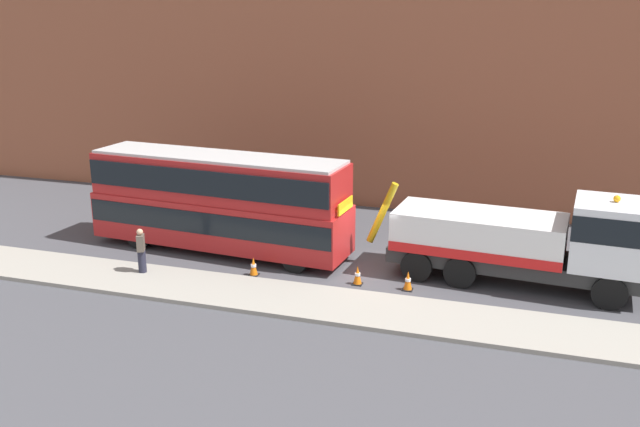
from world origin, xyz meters
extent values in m
plane|color=#424247|center=(0.00, 0.00, 0.00)|extent=(120.00, 120.00, 0.00)
cube|color=gray|center=(0.00, -4.20, 0.07)|extent=(60.00, 2.80, 0.15)
cube|color=#935138|center=(0.00, 8.72, 8.00)|extent=(60.00, 1.20, 16.00)
cube|color=#2D2D2D|center=(5.37, -0.15, 0.85)|extent=(9.15, 2.92, 0.55)
cube|color=silver|center=(8.56, -0.41, 2.28)|extent=(2.80, 2.80, 2.30)
cube|color=black|center=(8.56, -0.41, 2.73)|extent=(2.83, 2.83, 0.90)
cube|color=silver|center=(4.08, -0.05, 1.83)|extent=(6.29, 3.08, 1.40)
cube|color=red|center=(4.08, -0.05, 1.31)|extent=(6.29, 3.13, 0.36)
cylinder|color=#B79914|center=(0.38, 0.25, 2.13)|extent=(1.25, 0.38, 2.52)
sphere|color=orange|center=(8.56, -0.41, 3.55)|extent=(0.24, 0.24, 0.24)
cylinder|color=black|center=(8.75, 0.69, 0.58)|extent=(1.18, 0.43, 1.16)
cylinder|color=black|center=(8.58, -1.52, 0.58)|extent=(1.18, 0.43, 1.16)
cylinder|color=black|center=(3.77, 1.09, 0.58)|extent=(1.18, 0.43, 1.16)
cylinder|color=black|center=(3.59, -1.12, 0.58)|extent=(1.18, 0.43, 1.16)
cylinder|color=black|center=(2.17, 1.22, 0.58)|extent=(1.18, 0.43, 1.16)
cylinder|color=black|center=(2.00, -0.99, 0.58)|extent=(1.18, 0.43, 1.16)
cube|color=#AD1E1E|center=(-6.37, -0.15, 1.29)|extent=(11.16, 3.37, 1.90)
cube|color=#AD1E1E|center=(-6.37, -0.15, 3.09)|extent=(10.94, 3.25, 1.70)
cube|color=black|center=(-6.37, -0.15, 1.54)|extent=(11.06, 3.41, 0.90)
cube|color=black|center=(-6.37, -0.15, 3.19)|extent=(10.84, 3.39, 1.00)
cube|color=#B2B2B2|center=(-6.37, -0.15, 4.00)|extent=(10.71, 3.13, 0.12)
cube|color=yellow|center=(-0.87, -0.59, 2.54)|extent=(0.18, 1.50, 0.44)
cylinder|color=black|center=(-2.40, 0.61, 0.52)|extent=(1.06, 0.38, 1.04)
cylinder|color=black|center=(-2.57, -1.54, 0.52)|extent=(1.06, 0.38, 1.04)
cylinder|color=black|center=(-9.58, 1.19, 0.52)|extent=(1.06, 0.38, 1.04)
cylinder|color=black|center=(-9.75, -0.96, 0.52)|extent=(1.06, 0.38, 1.04)
cylinder|color=#232333|center=(-7.94, -3.63, 0.57)|extent=(0.40, 0.40, 0.85)
cube|color=brown|center=(-7.94, -3.63, 1.31)|extent=(0.40, 0.47, 0.62)
sphere|color=tan|center=(-7.94, -3.63, 1.74)|extent=(0.24, 0.24, 0.24)
cone|color=orange|center=(-3.97, -2.33, 0.36)|extent=(0.32, 0.32, 0.72)
cylinder|color=white|center=(-3.97, -2.33, 0.40)|extent=(0.21, 0.21, 0.10)
cube|color=black|center=(-3.97, -2.33, 0.02)|extent=(0.36, 0.36, 0.04)
cone|color=orange|center=(0.01, -2.00, 0.36)|extent=(0.32, 0.32, 0.72)
cylinder|color=white|center=(0.01, -2.00, 0.40)|extent=(0.21, 0.21, 0.10)
cube|color=black|center=(0.01, -2.00, 0.02)|extent=(0.36, 0.36, 0.04)
cone|color=orange|center=(1.86, -1.97, 0.36)|extent=(0.32, 0.32, 0.72)
cylinder|color=white|center=(1.86, -1.97, 0.40)|extent=(0.21, 0.21, 0.10)
cube|color=black|center=(1.86, -1.97, 0.02)|extent=(0.36, 0.36, 0.04)
camera|label=1|loc=(5.76, -24.61, 9.68)|focal=38.46mm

